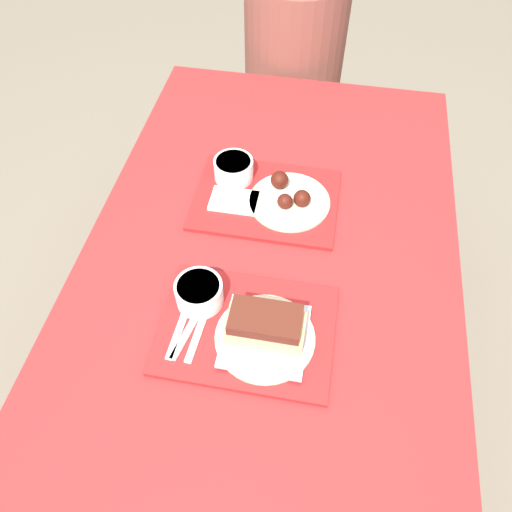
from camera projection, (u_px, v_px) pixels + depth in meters
The scene contains 14 objects.
ground_plane at pixel (263, 386), 1.83m from camera, with size 12.00×12.00×0.00m, color #706656.
picnic_table at pixel (266, 286), 1.31m from camera, with size 0.95×1.65×0.74m.
picnic_bench_far at pixel (306, 122), 2.15m from camera, with size 0.91×0.28×0.47m.
tray_near at pixel (247, 330), 1.13m from camera, with size 0.39×0.29×0.01m.
tray_far at pixel (266, 200), 1.38m from camera, with size 0.39×0.29×0.01m.
bowl_coleslaw_near at pixel (199, 292), 1.14m from camera, with size 0.11×0.11×0.06m.
brisket_sandwich_plate at pixel (265, 330), 1.08m from camera, with size 0.22×0.22×0.10m.
plastic_fork_near at pixel (190, 327), 1.12m from camera, with size 0.05×0.17×0.00m.
plastic_knife_near at pixel (199, 329), 1.12m from camera, with size 0.03×0.17×0.00m.
plastic_spoon_near at pixel (181, 326), 1.12m from camera, with size 0.02×0.17×0.00m.
bowl_coleslaw_far at pixel (234, 168), 1.40m from camera, with size 0.11×0.11×0.06m.
wings_plate_far at pixel (289, 197), 1.35m from camera, with size 0.22×0.22×0.06m.
napkin_far at pixel (234, 201), 1.36m from camera, with size 0.13×0.09×0.01m.
person_seated_across at pixel (295, 42), 1.87m from camera, with size 0.38×0.38×0.69m.
Camera 1 is at (0.11, -0.73, 1.74)m, focal length 35.00 mm.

